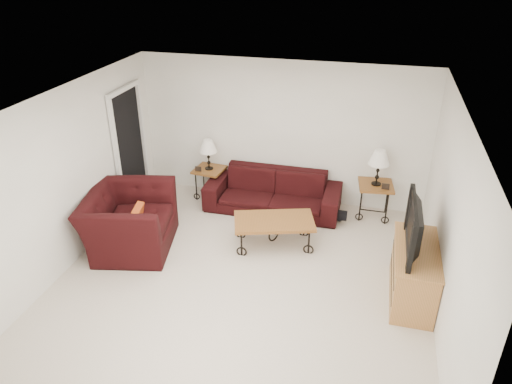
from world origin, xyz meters
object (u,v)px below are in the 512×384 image
side_table_right (374,200)px  tv_stand (413,273)px  lamp_left (208,155)px  side_table_left (210,183)px  armchair (129,221)px  backpack (340,209)px  lamp_right (378,168)px  television (420,227)px  sofa (273,192)px  coffee_table (274,233)px

side_table_right → tv_stand: 2.10m
lamp_left → side_table_left: bearing=0.0°
armchair → backpack: armchair is taller
tv_stand → backpack: bearing=122.7°
side_table_right → backpack: side_table_right is taller
side_table_right → lamp_right: 0.61m
lamp_right → television: television is taller
lamp_right → armchair: size_ratio=0.44×
tv_stand → television: size_ratio=1.12×
sofa → television: (2.25, -1.84, 0.72)m
tv_stand → side_table_left: bearing=149.9°
tv_stand → television: 0.69m
lamp_right → coffee_table: (-1.44, -1.29, -0.69)m
tv_stand → coffee_table: bearing=159.8°
lamp_left → backpack: 2.49m
sofa → side_table_right: bearing=6.0°
side_table_left → television: 4.09m
lamp_left → tv_stand: 4.06m
lamp_right → armchair: (-3.54, -1.85, -0.46)m
side_table_right → lamp_left: 2.97m
side_table_right → television: (0.54, -2.02, 0.76)m
side_table_left → lamp_right: (2.93, 0.00, 0.63)m
side_table_left → armchair: 1.96m
lamp_left → television: 4.02m
coffee_table → backpack: backpack is taller
sofa → side_table_right: (1.71, 0.18, -0.03)m
side_table_right → television: 2.23m
backpack → tv_stand: bearing=-59.0°
armchair → sofa: bearing=-59.8°
tv_stand → lamp_left: bearing=149.9°
coffee_table → backpack: (0.92, 0.96, 0.02)m
armchair → side_table_left: bearing=-30.5°
sofa → tv_stand: 2.92m
coffee_table → armchair: (-2.10, -0.57, 0.22)m
coffee_table → television: 2.27m
side_table_right → sofa: bearing=-174.0°
sofa → backpack: 1.19m
sofa → side_table_right: sofa is taller
television → tv_stand: bearing=90.0°
sofa → coffee_table: (0.26, -1.11, -0.11)m
coffee_table → television: bearing=-20.4°
lamp_left → tv_stand: lamp_left is taller
lamp_left → armchair: lamp_left is taller
side_table_left → armchair: armchair is taller
tv_stand → backpack: (-1.09, 1.69, -0.13)m
tv_stand → television: bearing=180.0°
side_table_left → side_table_right: 2.93m
side_table_left → armchair: (-0.62, -1.85, 0.17)m
television → backpack: (-1.07, 1.69, -0.82)m
side_table_right → backpack: (-0.53, -0.33, -0.06)m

